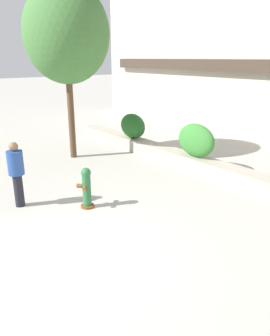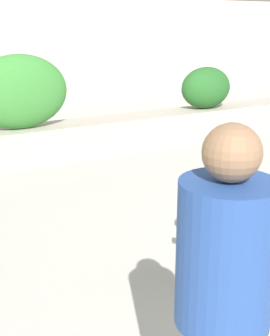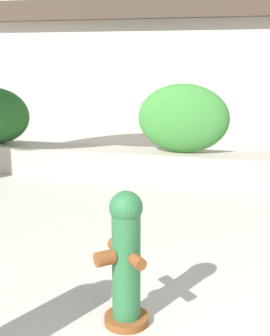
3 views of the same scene
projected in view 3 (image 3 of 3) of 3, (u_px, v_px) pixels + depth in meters
The scene contains 2 objects.
hedge_bush_1 at pixel (183, 119), 7.67m from camera, with size 1.52×0.56×1.14m, color #387F33.
fire_hydrant at pixel (126, 258), 3.57m from camera, with size 0.50×0.50×1.08m.
Camera 3 is at (-0.82, -1.61, 2.04)m, focal length 50.00 mm.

